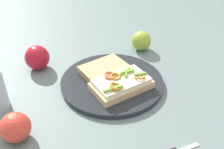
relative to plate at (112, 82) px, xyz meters
The scene contains 7 objects.
ground_plane 0.01m from the plate, ahead, with size 2.00×2.00×0.00m, color slate.
plate is the anchor object (origin of this frame).
sandwich 0.06m from the plate, 24.97° to the left, with size 0.16×0.20×0.05m.
bread_slice_side 0.05m from the plate, 154.62° to the right, with size 0.14×0.09×0.02m, color tan.
apple_0 0.25m from the plate, 146.35° to the left, with size 0.07×0.07×0.07m, color #90B339.
apple_1 0.27m from the plate, 117.45° to the right, with size 0.08×0.08×0.08m, color #B11628.
apple_2 0.32m from the plate, 53.36° to the right, with size 0.07×0.07×0.07m, color #DD4132.
Camera 1 is at (0.64, -0.08, 0.49)m, focal length 41.82 mm.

